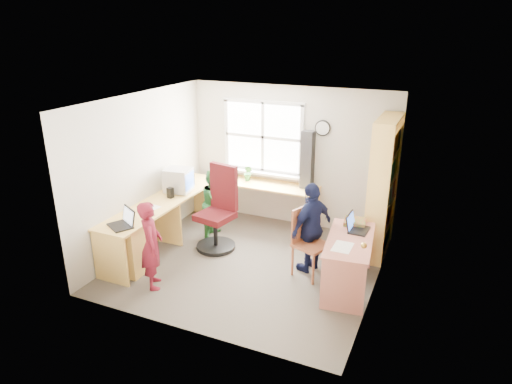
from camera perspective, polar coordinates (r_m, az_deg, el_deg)
room at (r=6.39m, az=-0.46°, el=0.96°), size 3.64×3.44×2.44m
l_desk at (r=6.99m, az=-11.68°, el=-4.46°), size 2.38×2.95×0.75m
right_desk at (r=6.15m, az=11.54°, el=-7.40°), size 0.71×1.30×0.71m
bookshelf at (r=7.04m, az=15.55°, el=0.18°), size 0.30×1.02×2.10m
swivel_chair at (r=7.12m, az=-4.68°, el=-2.64°), size 0.71×0.71×1.32m
wooden_chair at (r=6.39m, az=6.44°, el=-5.86°), size 0.55×0.55×0.98m
crt_monitor at (r=7.50m, az=-9.68°, el=1.46°), size 0.45×0.41×0.40m
laptop_left at (r=6.46m, az=-16.21°, el=-3.60°), size 0.45×0.43×0.24m
laptop_right at (r=6.31m, az=12.33°, el=-4.23°), size 0.29×0.34×0.23m
speaker_a at (r=7.30m, az=-10.66°, el=-0.09°), size 0.10×0.10×0.17m
speaker_b at (r=7.78m, az=-8.09°, el=1.45°), size 0.12×0.12×0.19m
cd_tower at (r=7.55m, az=6.45°, el=4.02°), size 0.20×0.18×0.97m
game_box at (r=6.51m, az=12.25°, el=-3.66°), size 0.32×0.32×0.06m
paper_a at (r=6.97m, az=-13.19°, el=-2.03°), size 0.26×0.33×0.00m
paper_b at (r=5.83m, az=10.76°, el=-6.76°), size 0.23×0.33×0.00m
potted_plant at (r=7.94m, az=-1.00°, el=2.37°), size 0.19×0.17×0.28m
person_red at (r=6.18m, az=-12.95°, el=-6.47°), size 0.49×0.53×1.22m
person_green at (r=7.50m, az=-5.15°, el=-1.40°), size 0.54×0.63×1.14m
person_navy at (r=6.44m, az=6.97°, el=-4.41°), size 0.60×0.84×1.32m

